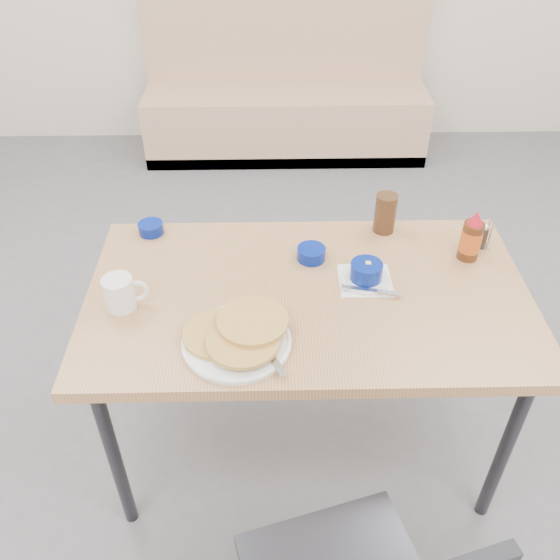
{
  "coord_description": "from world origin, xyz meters",
  "views": [
    {
      "loc": [
        -0.12,
        -1.17,
        1.97
      ],
      "look_at": [
        -0.09,
        0.24,
        0.82
      ],
      "focal_mm": 38.0,
      "sensor_mm": 36.0,
      "label": 1
    }
  ],
  "objects_px": {
    "grits_setting": "(366,274)",
    "syrup_bottle": "(471,238)",
    "creamer_bowl": "(151,228)",
    "condiment_caddy": "(477,237)",
    "amber_tumbler": "(385,213)",
    "butter_bowl": "(311,254)",
    "coffee_mug": "(121,293)",
    "booth_bench": "(285,100)",
    "dining_table": "(308,307)",
    "pancake_plate": "(237,337)"
  },
  "relations": [
    {
      "from": "booth_bench",
      "to": "condiment_caddy",
      "type": "bearing_deg",
      "value": -75.54
    },
    {
      "from": "booth_bench",
      "to": "coffee_mug",
      "type": "relative_size",
      "value": 13.88
    },
    {
      "from": "syrup_bottle",
      "to": "pancake_plate",
      "type": "bearing_deg",
      "value": -152.87
    },
    {
      "from": "grits_setting",
      "to": "condiment_caddy",
      "type": "height_order",
      "value": "condiment_caddy"
    },
    {
      "from": "creamer_bowl",
      "to": "booth_bench",
      "type": "bearing_deg",
      "value": 76.05
    },
    {
      "from": "grits_setting",
      "to": "butter_bowl",
      "type": "relative_size",
      "value": 1.94
    },
    {
      "from": "condiment_caddy",
      "to": "syrup_bottle",
      "type": "distance_m",
      "value": 0.09
    },
    {
      "from": "booth_bench",
      "to": "condiment_caddy",
      "type": "xyz_separation_m",
      "value": [
        0.59,
        -2.3,
        0.45
      ]
    },
    {
      "from": "booth_bench",
      "to": "grits_setting",
      "type": "xyz_separation_m",
      "value": [
        0.19,
        -2.48,
        0.44
      ]
    },
    {
      "from": "creamer_bowl",
      "to": "condiment_caddy",
      "type": "height_order",
      "value": "condiment_caddy"
    },
    {
      "from": "grits_setting",
      "to": "syrup_bottle",
      "type": "distance_m",
      "value": 0.38
    },
    {
      "from": "booth_bench",
      "to": "butter_bowl",
      "type": "relative_size",
      "value": 19.69
    },
    {
      "from": "coffee_mug",
      "to": "condiment_caddy",
      "type": "distance_m",
      "value": 1.2
    },
    {
      "from": "syrup_bottle",
      "to": "butter_bowl",
      "type": "bearing_deg",
      "value": 179.72
    },
    {
      "from": "pancake_plate",
      "to": "creamer_bowl",
      "type": "bearing_deg",
      "value": 120.43
    },
    {
      "from": "butter_bowl",
      "to": "condiment_caddy",
      "type": "height_order",
      "value": "condiment_caddy"
    },
    {
      "from": "grits_setting",
      "to": "syrup_bottle",
      "type": "height_order",
      "value": "syrup_bottle"
    },
    {
      "from": "pancake_plate",
      "to": "coffee_mug",
      "type": "distance_m",
      "value": 0.39
    },
    {
      "from": "amber_tumbler",
      "to": "condiment_caddy",
      "type": "relative_size",
      "value": 1.33
    },
    {
      "from": "booth_bench",
      "to": "pancake_plate",
      "type": "height_order",
      "value": "booth_bench"
    },
    {
      "from": "booth_bench",
      "to": "pancake_plate",
      "type": "relative_size",
      "value": 6.09
    },
    {
      "from": "coffee_mug",
      "to": "butter_bowl",
      "type": "distance_m",
      "value": 0.63
    },
    {
      "from": "booth_bench",
      "to": "dining_table",
      "type": "bearing_deg",
      "value": -90.0
    },
    {
      "from": "condiment_caddy",
      "to": "syrup_bottle",
      "type": "height_order",
      "value": "syrup_bottle"
    },
    {
      "from": "syrup_bottle",
      "to": "amber_tumbler",
      "type": "bearing_deg",
      "value": 146.89
    },
    {
      "from": "pancake_plate",
      "to": "booth_bench",
      "type": "bearing_deg",
      "value": 85.52
    },
    {
      "from": "butter_bowl",
      "to": "creamer_bowl",
      "type": "bearing_deg",
      "value": 163.58
    },
    {
      "from": "condiment_caddy",
      "to": "coffee_mug",
      "type": "bearing_deg",
      "value": -163.91
    },
    {
      "from": "grits_setting",
      "to": "condiment_caddy",
      "type": "xyz_separation_m",
      "value": [
        0.41,
        0.18,
        0.01
      ]
    },
    {
      "from": "butter_bowl",
      "to": "dining_table",
      "type": "bearing_deg",
      "value": -96.19
    },
    {
      "from": "dining_table",
      "to": "syrup_bottle",
      "type": "relative_size",
      "value": 7.66
    },
    {
      "from": "creamer_bowl",
      "to": "coffee_mug",
      "type": "bearing_deg",
      "value": -93.93
    },
    {
      "from": "coffee_mug",
      "to": "grits_setting",
      "type": "relative_size",
      "value": 0.73
    },
    {
      "from": "pancake_plate",
      "to": "butter_bowl",
      "type": "bearing_deg",
      "value": 59.23
    },
    {
      "from": "pancake_plate",
      "to": "coffee_mug",
      "type": "relative_size",
      "value": 2.28
    },
    {
      "from": "grits_setting",
      "to": "condiment_caddy",
      "type": "relative_size",
      "value": 1.74
    },
    {
      "from": "booth_bench",
      "to": "syrup_bottle",
      "type": "xyz_separation_m",
      "value": [
        0.55,
        -2.36,
        0.49
      ]
    },
    {
      "from": "coffee_mug",
      "to": "amber_tumbler",
      "type": "height_order",
      "value": "amber_tumbler"
    },
    {
      "from": "booth_bench",
      "to": "syrup_bottle",
      "type": "relative_size",
      "value": 10.39
    },
    {
      "from": "amber_tumbler",
      "to": "butter_bowl",
      "type": "bearing_deg",
      "value": -148.49
    },
    {
      "from": "booth_bench",
      "to": "syrup_bottle",
      "type": "height_order",
      "value": "booth_bench"
    },
    {
      "from": "pancake_plate",
      "to": "amber_tumbler",
      "type": "distance_m",
      "value": 0.76
    },
    {
      "from": "condiment_caddy",
      "to": "grits_setting",
      "type": "bearing_deg",
      "value": -153.46
    },
    {
      "from": "dining_table",
      "to": "grits_setting",
      "type": "xyz_separation_m",
      "value": [
        0.19,
        0.05,
        0.09
      ]
    },
    {
      "from": "creamer_bowl",
      "to": "butter_bowl",
      "type": "bearing_deg",
      "value": -16.42
    },
    {
      "from": "butter_bowl",
      "to": "amber_tumbler",
      "type": "distance_m",
      "value": 0.32
    },
    {
      "from": "dining_table",
      "to": "pancake_plate",
      "type": "relative_size",
      "value": 4.49
    },
    {
      "from": "amber_tumbler",
      "to": "pancake_plate",
      "type": "bearing_deg",
      "value": -132.07
    },
    {
      "from": "booth_bench",
      "to": "amber_tumbler",
      "type": "distance_m",
      "value": 2.27
    },
    {
      "from": "pancake_plate",
      "to": "creamer_bowl",
      "type": "relative_size",
      "value": 3.52
    }
  ]
}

